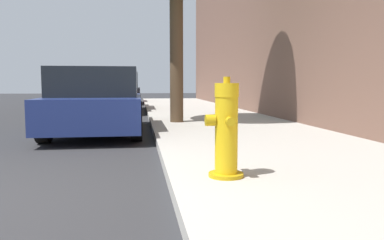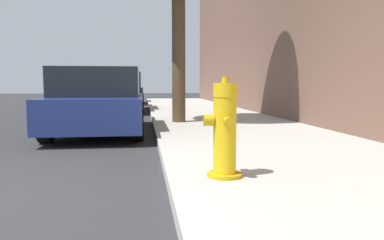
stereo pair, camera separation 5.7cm
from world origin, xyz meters
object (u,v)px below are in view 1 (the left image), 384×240
at_px(fire_hydrant, 226,131).
at_px(parked_car_near, 98,102).
at_px(parked_car_far, 119,91).
at_px(parked_car_mid, 115,93).

bearing_deg(fire_hydrant, parked_car_near, 110.15).
bearing_deg(fire_hydrant, parked_car_far, 96.26).
distance_m(fire_hydrant, parked_car_far, 16.19).
distance_m(parked_car_near, parked_car_mid, 6.15).
relative_size(fire_hydrant, parked_car_near, 0.23).
bearing_deg(parked_car_mid, parked_car_far, 91.13).
height_order(fire_hydrant, parked_car_mid, parked_car_mid).
height_order(fire_hydrant, parked_car_far, parked_car_far).
relative_size(parked_car_near, parked_car_far, 1.02).
xyz_separation_m(fire_hydrant, parked_car_far, (-1.76, 16.10, 0.08)).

